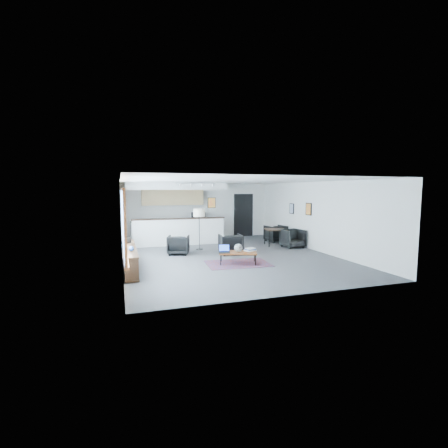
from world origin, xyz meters
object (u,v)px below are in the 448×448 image
object	(u,v)px
armchair_right	(231,243)
microwave	(198,215)
floor_lamp	(199,214)
laptop	(224,250)
coffee_table	(238,253)
ceramic_pot	(238,248)
dining_table	(276,230)
dining_chair_near	(293,239)
dining_chair_far	(275,234)
book_stack	(250,250)
armchair_left	(178,244)

from	to	relation	value
armchair_right	microwave	size ratio (longest dim) A/B	1.35
floor_lamp	laptop	bearing A→B (deg)	-86.82
microwave	coffee_table	bearing A→B (deg)	-91.38
floor_lamp	ceramic_pot	bearing A→B (deg)	-78.13
coffee_table	laptop	distance (m)	0.44
dining_table	dining_chair_near	bearing A→B (deg)	-57.06
ceramic_pot	armchair_right	size ratio (longest dim) A/B	0.32
dining_chair_far	coffee_table	bearing A→B (deg)	43.39
dining_chair_far	microwave	distance (m)	3.67
coffee_table	dining_chair_far	xyz separation A→B (m)	(3.08, 3.51, 0.00)
book_stack	microwave	distance (m)	5.45
book_stack	coffee_table	bearing A→B (deg)	-177.02
book_stack	dining_chair_near	bearing A→B (deg)	36.79
armchair_left	floor_lamp	distance (m)	1.51
ceramic_pot	dining_table	size ratio (longest dim) A/B	0.27
armchair_right	floor_lamp	bearing A→B (deg)	-48.88
dining_chair_near	dining_chair_far	xyz separation A→B (m)	(0.00, 1.50, 0.00)
floor_lamp	dining_chair_far	size ratio (longest dim) A/B	2.26
ceramic_pot	armchair_right	xyz separation A→B (m)	(0.27, 1.53, -0.11)
dining_chair_near	book_stack	bearing A→B (deg)	-145.66
dining_table	dining_chair_far	bearing A→B (deg)	63.01
ceramic_pot	microwave	size ratio (longest dim) A/B	0.44
coffee_table	microwave	bearing A→B (deg)	108.99
armchair_left	microwave	distance (m)	3.77
floor_lamp	dining_chair_far	world-z (taller)	floor_lamp
armchair_right	dining_chair_near	xyz separation A→B (m)	(2.80, 0.52, -0.05)
ceramic_pot	armchair_left	bearing A→B (deg)	125.71
armchair_left	dining_table	size ratio (longest dim) A/B	0.79
book_stack	floor_lamp	bearing A→B (deg)	110.30
coffee_table	floor_lamp	size ratio (longest dim) A/B	0.82
dining_chair_far	armchair_right	bearing A→B (deg)	30.36
ceramic_pot	dining_chair_near	world-z (taller)	dining_chair_near
floor_lamp	dining_table	distance (m)	3.31
dining_table	microwave	bearing A→B (deg)	133.63
dining_table	dining_chair_near	distance (m)	0.83
armchair_left	armchair_right	size ratio (longest dim) A/B	0.94
dining_chair_far	microwave	xyz separation A→B (m)	(-3.04, 1.90, 0.78)
coffee_table	armchair_right	xyz separation A→B (m)	(0.28, 1.49, 0.05)
armchair_left	floor_lamp	size ratio (longest dim) A/B	0.48
book_stack	dining_table	distance (m)	3.47
coffee_table	dining_table	bearing A→B (deg)	64.56
floor_lamp	dining_chair_far	bearing A→B (deg)	12.27
armchair_right	floor_lamp	xyz separation A→B (m)	(-0.85, 1.22, 0.97)
coffee_table	microwave	world-z (taller)	microwave
armchair_right	dining_chair_far	distance (m)	3.45
floor_lamp	dining_chair_far	distance (m)	3.88
armchair_right	dining_table	bearing A→B (deg)	-147.44
coffee_table	floor_lamp	world-z (taller)	floor_lamp
floor_lamp	dining_chair_near	xyz separation A→B (m)	(3.65, -0.70, -1.03)
armchair_left	microwave	bearing A→B (deg)	-97.62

